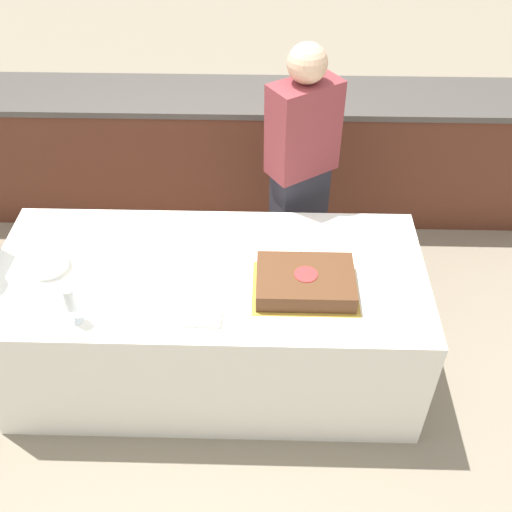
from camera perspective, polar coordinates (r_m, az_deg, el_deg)
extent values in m
plane|color=gray|center=(3.52, -3.92, -10.31)|extent=(14.00, 14.00, 0.00)
cube|color=#5B2D1E|center=(4.39, -2.61, 9.60)|extent=(4.40, 0.55, 0.88)
cube|color=#4C4742|center=(4.16, -2.81, 14.97)|extent=(4.40, 0.58, 0.04)
cube|color=white|center=(3.24, -4.22, -6.22)|extent=(2.16, 0.96, 0.75)
cube|color=gold|center=(2.87, 4.67, -3.10)|extent=(0.50, 0.37, 0.00)
cube|color=#56331C|center=(2.84, 4.72, -2.43)|extent=(0.46, 0.33, 0.09)
cylinder|color=red|center=(2.81, 4.78, -1.74)|extent=(0.11, 0.11, 0.00)
cylinder|color=white|center=(3.12, -19.26, -0.62)|extent=(0.20, 0.20, 0.07)
cylinder|color=white|center=(2.85, -16.77, -5.83)|extent=(0.07, 0.07, 0.00)
cylinder|color=white|center=(2.82, -16.92, -5.29)|extent=(0.01, 0.01, 0.07)
cylinder|color=white|center=(2.75, -17.31, -3.90)|extent=(0.06, 0.06, 0.12)
cylinder|color=white|center=(3.11, 3.00, 1.14)|extent=(0.17, 0.17, 0.00)
cube|color=white|center=(2.73, -5.07, -5.98)|extent=(0.16, 0.09, 0.02)
cube|color=#282833|center=(3.69, 3.97, 2.46)|extent=(0.35, 0.31, 0.89)
cube|color=brown|center=(3.29, 4.54, 12.02)|extent=(0.42, 0.38, 0.52)
sphere|color=#D8AD89|center=(3.12, 4.92, 17.83)|extent=(0.21, 0.21, 0.21)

